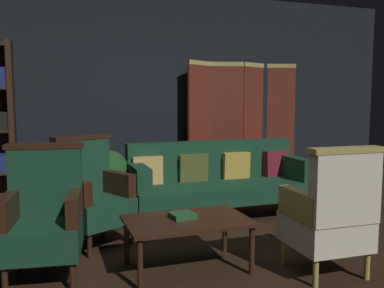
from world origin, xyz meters
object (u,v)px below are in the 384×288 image
(armchair_wing_right, at_px, (92,194))
(velvet_couch, at_px, (218,178))
(folding_screen, at_px, (241,128))
(coffee_table, at_px, (187,225))
(armchair_wing_left, at_px, (44,216))
(potted_plant, at_px, (108,180))
(book_green_cloth, at_px, (182,215))
(armchair_gilt_accent, at_px, (330,215))

(armchair_wing_right, bearing_deg, velvet_couch, 18.68)
(velvet_couch, bearing_deg, folding_screen, 50.80)
(coffee_table, bearing_deg, folding_screen, 55.53)
(folding_screen, bearing_deg, armchair_wing_right, -148.22)
(velvet_couch, height_order, armchair_wing_left, armchair_wing_left)
(velvet_couch, distance_m, armchair_wing_left, 2.27)
(coffee_table, distance_m, armchair_wing_right, 1.11)
(armchair_wing_left, distance_m, armchair_wing_right, 0.80)
(folding_screen, bearing_deg, armchair_wing_left, -142.37)
(velvet_couch, bearing_deg, armchair_wing_left, -148.75)
(velvet_couch, bearing_deg, armchair_wing_right, -161.32)
(coffee_table, xyz_separation_m, potted_plant, (-0.42, 1.60, 0.10))
(coffee_table, relative_size, book_green_cloth, 5.27)
(armchair_wing_left, xyz_separation_m, potted_plant, (0.68, 1.39, -0.02))
(potted_plant, height_order, book_green_cloth, potted_plant)
(armchair_wing_left, distance_m, book_green_cloth, 1.09)
(folding_screen, distance_m, velvet_couch, 1.23)
(potted_plant, bearing_deg, coffee_table, -75.21)
(armchair_gilt_accent, distance_m, potted_plant, 2.53)
(armchair_wing_left, bearing_deg, velvet_couch, 31.25)
(velvet_couch, distance_m, armchair_gilt_accent, 1.87)
(folding_screen, distance_m, armchair_wing_left, 3.38)
(folding_screen, distance_m, armchair_gilt_accent, 2.82)
(folding_screen, height_order, velvet_couch, folding_screen)
(folding_screen, height_order, potted_plant, folding_screen)
(book_green_cloth, bearing_deg, potted_plant, 104.29)
(folding_screen, height_order, book_green_cloth, folding_screen)
(velvet_couch, relative_size, book_green_cloth, 11.18)
(velvet_couch, relative_size, potted_plant, 2.58)
(armchair_gilt_accent, bearing_deg, armchair_wing_right, 141.44)
(armchair_wing_right, distance_m, book_green_cloth, 1.05)
(armchair_wing_left, height_order, potted_plant, armchair_wing_left)
(armchair_gilt_accent, xyz_separation_m, potted_plant, (-1.45, 2.07, -0.02))
(velvet_couch, distance_m, book_green_cloth, 1.60)
(coffee_table, bearing_deg, potted_plant, 104.79)
(book_green_cloth, bearing_deg, folding_screen, 54.51)
(coffee_table, bearing_deg, book_green_cloth, 120.11)
(potted_plant, relative_size, book_green_cloth, 4.33)
(armchair_gilt_accent, distance_m, armchair_wing_left, 2.24)
(armchair_wing_right, bearing_deg, folding_screen, 31.78)
(armchair_gilt_accent, bearing_deg, book_green_cloth, 153.74)
(coffee_table, relative_size, armchair_wing_right, 0.96)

